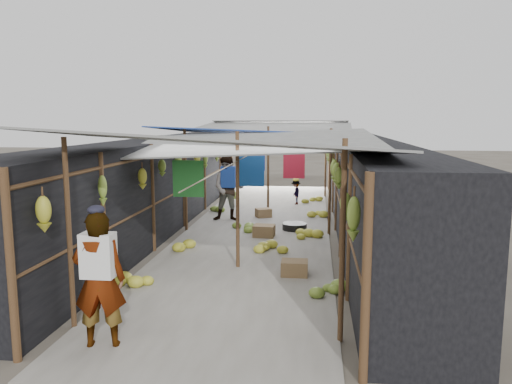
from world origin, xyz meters
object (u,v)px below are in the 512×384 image
at_px(shopper_blue, 229,189).
at_px(crate_near, 294,268).
at_px(vendor_elderly, 99,280).
at_px(black_basin, 295,227).
at_px(vendor_seated, 296,192).

bearing_deg(shopper_blue, crate_near, -70.23).
bearing_deg(crate_near, vendor_elderly, -126.21).
relative_size(black_basin, vendor_seated, 0.76).
relative_size(crate_near, shopper_blue, 0.26).
bearing_deg(black_basin, shopper_blue, 152.29).
height_order(crate_near, vendor_seated, vendor_seated).
bearing_deg(vendor_elderly, vendor_seated, -112.92).
height_order(vendor_elderly, shopper_blue, shopper_blue).
relative_size(vendor_elderly, shopper_blue, 0.95).
xyz_separation_m(crate_near, shopper_blue, (-2.04, 4.72, 0.77)).
bearing_deg(crate_near, black_basin, 92.43).
distance_m(crate_near, vendor_elderly, 3.92).
distance_m(black_basin, vendor_seated, 3.84).
bearing_deg(vendor_seated, black_basin, -9.89).
xyz_separation_m(crate_near, vendor_elderly, (-2.27, -3.11, 0.72)).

